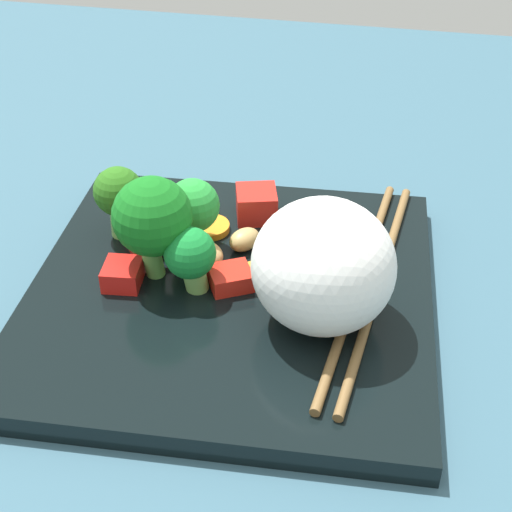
{
  "coord_description": "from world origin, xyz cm",
  "views": [
    {
      "loc": [
        9.54,
        -38.11,
        32.53
      ],
      "look_at": [
        1.51,
        0.85,
        3.57
      ],
      "focal_mm": 54.05,
      "sensor_mm": 36.0,
      "label": 1
    }
  ],
  "objects_px": {
    "square_plate": "(231,295)",
    "broccoli_floret_1": "(190,256)",
    "chopstick_pair": "(369,283)",
    "rice_mound": "(323,266)",
    "carrot_slice_0": "(170,219)"
  },
  "relations": [
    {
      "from": "square_plate",
      "to": "broccoli_floret_1",
      "type": "xyz_separation_m",
      "value": [
        -0.02,
        -0.01,
        0.04
      ]
    },
    {
      "from": "rice_mound",
      "to": "chopstick_pair",
      "type": "xyz_separation_m",
      "value": [
        0.03,
        0.04,
        -0.04
      ]
    },
    {
      "from": "rice_mound",
      "to": "carrot_slice_0",
      "type": "height_order",
      "value": "rice_mound"
    },
    {
      "from": "broccoli_floret_1",
      "to": "chopstick_pair",
      "type": "distance_m",
      "value": 0.12
    },
    {
      "from": "rice_mound",
      "to": "chopstick_pair",
      "type": "height_order",
      "value": "rice_mound"
    },
    {
      "from": "rice_mound",
      "to": "chopstick_pair",
      "type": "relative_size",
      "value": 0.36
    },
    {
      "from": "square_plate",
      "to": "rice_mound",
      "type": "xyz_separation_m",
      "value": [
        0.06,
        -0.02,
        0.05
      ]
    },
    {
      "from": "square_plate",
      "to": "rice_mound",
      "type": "relative_size",
      "value": 3.0
    },
    {
      "from": "carrot_slice_0",
      "to": "broccoli_floret_1",
      "type": "bearing_deg",
      "value": -63.3
    },
    {
      "from": "rice_mound",
      "to": "carrot_slice_0",
      "type": "relative_size",
      "value": 3.65
    },
    {
      "from": "broccoli_floret_1",
      "to": "carrot_slice_0",
      "type": "height_order",
      "value": "broccoli_floret_1"
    },
    {
      "from": "chopstick_pair",
      "to": "rice_mound",
      "type": "bearing_deg",
      "value": 151.11
    },
    {
      "from": "broccoli_floret_1",
      "to": "rice_mound",
      "type": "bearing_deg",
      "value": -7.3
    },
    {
      "from": "chopstick_pair",
      "to": "carrot_slice_0",
      "type": "bearing_deg",
      "value": 78.28
    },
    {
      "from": "rice_mound",
      "to": "chopstick_pair",
      "type": "distance_m",
      "value": 0.06
    }
  ]
}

